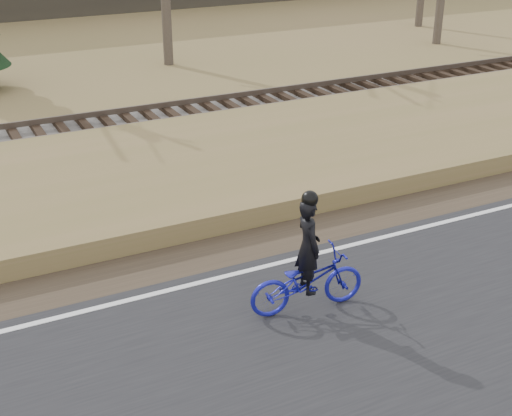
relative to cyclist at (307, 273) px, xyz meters
name	(u,v)px	position (x,y,z in m)	size (l,w,h in m)	color
ground	(273,274)	(0.09, 1.31, -0.71)	(120.00, 120.00, 0.00)	olive
road	(352,347)	(0.09, -1.19, -0.68)	(120.00, 6.00, 0.06)	black
edge_line	(268,266)	(0.09, 1.51, -0.64)	(120.00, 0.12, 0.01)	silver
shoulder	(244,245)	(0.09, 2.51, -0.69)	(120.00, 1.60, 0.04)	#473A2B
embankment	(186,182)	(0.09, 5.51, -0.49)	(120.00, 5.00, 0.44)	olive
ballast	(134,133)	(0.09, 9.31, -0.48)	(120.00, 3.00, 0.45)	slate
railroad	(133,122)	(0.09, 9.31, -0.18)	(120.00, 2.40, 0.29)	black
cyclist	(307,273)	(0.00, 0.00, 0.00)	(1.98, 0.88, 2.06)	#16189D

